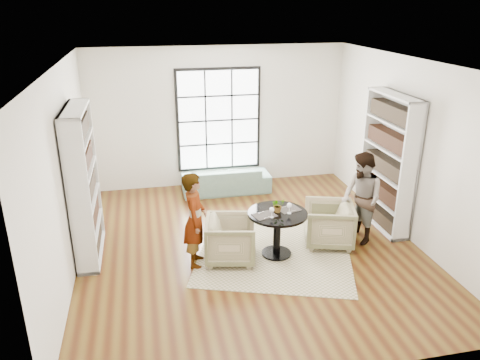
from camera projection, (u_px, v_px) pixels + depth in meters
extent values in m
plane|color=brown|center=(249.00, 246.00, 7.85)|extent=(6.00, 6.00, 0.00)
plane|color=silver|center=(218.00, 117.00, 10.05)|extent=(5.50, 0.00, 5.50)
plane|color=silver|center=(66.00, 174.00, 6.78)|extent=(0.00, 6.00, 6.00)
plane|color=silver|center=(409.00, 150.00, 7.84)|extent=(0.00, 6.00, 6.00)
plane|color=silver|center=(320.00, 258.00, 4.57)|extent=(5.50, 0.00, 5.50)
plane|color=white|center=(251.00, 63.00, 6.77)|extent=(6.00, 6.00, 0.00)
cube|color=black|center=(219.00, 120.00, 10.05)|extent=(1.82, 0.06, 2.22)
cube|color=white|center=(219.00, 120.00, 10.01)|extent=(1.70, 0.02, 2.10)
cube|color=tan|center=(275.00, 251.00, 7.67)|extent=(3.06, 3.06, 0.01)
cylinder|color=black|center=(276.00, 253.00, 7.57)|extent=(0.48, 0.48, 0.04)
cylinder|color=black|center=(277.00, 234.00, 7.45)|extent=(0.12, 0.12, 0.67)
cylinder|color=black|center=(278.00, 214.00, 7.32)|extent=(0.94, 0.94, 0.04)
imported|color=slate|center=(226.00, 179.00, 10.00)|extent=(1.86, 0.73, 0.54)
imported|color=tan|center=(231.00, 240.00, 7.31)|extent=(0.92, 0.90, 0.71)
imported|color=tan|center=(329.00, 224.00, 7.80)|extent=(0.98, 0.97, 0.72)
imported|color=gray|center=(195.00, 220.00, 7.06)|extent=(0.46, 0.61, 1.50)
imported|color=gray|center=(361.00, 198.00, 7.76)|extent=(0.67, 0.82, 1.56)
cube|color=#272422|center=(264.00, 215.00, 7.21)|extent=(0.40, 0.35, 0.01)
cube|color=#272422|center=(289.00, 209.00, 7.41)|extent=(0.40, 0.35, 0.01)
cylinder|color=silver|center=(272.00, 217.00, 7.14)|extent=(0.06, 0.06, 0.01)
cylinder|color=silver|center=(272.00, 214.00, 7.12)|extent=(0.01, 0.01, 0.10)
sphere|color=maroon|center=(272.00, 210.00, 7.10)|extent=(0.07, 0.07, 0.07)
ellipsoid|color=white|center=(272.00, 210.00, 7.10)|extent=(0.08, 0.08, 0.09)
cylinder|color=silver|center=(289.00, 213.00, 7.28)|extent=(0.07, 0.07, 0.01)
cylinder|color=silver|center=(289.00, 210.00, 7.26)|extent=(0.01, 0.01, 0.10)
sphere|color=maroon|center=(289.00, 205.00, 7.23)|extent=(0.08, 0.08, 0.08)
ellipsoid|color=white|center=(289.00, 205.00, 7.23)|extent=(0.08, 0.08, 0.09)
imported|color=gray|center=(278.00, 205.00, 7.29)|extent=(0.24, 0.22, 0.23)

